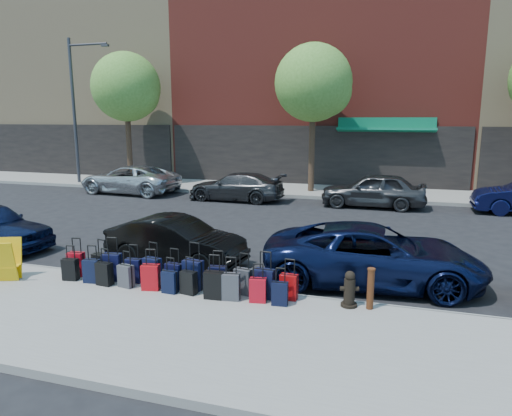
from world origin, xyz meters
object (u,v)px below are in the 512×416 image
(car_far_1, at_px, (236,187))
(car_far_2, at_px, (373,190))
(tree_center, at_px, (316,85))
(car_far_0, at_px, (130,179))
(tree_left, at_px, (128,89))
(suitcase_front_5, at_px, (174,275))
(bollard, at_px, (371,288))
(car_near_1, at_px, (176,241))
(fire_hydrant, at_px, (349,290))
(car_near_2, at_px, (373,255))
(streetlight, at_px, (76,103))
(display_rack, at_px, (7,260))

(car_far_1, relative_size, car_far_2, 1.02)
(tree_center, relative_size, car_far_0, 1.40)
(tree_left, distance_m, suitcase_front_5, 18.11)
(bollard, relative_size, car_near_1, 0.22)
(car_far_0, bearing_deg, fire_hydrant, 51.00)
(bollard, relative_size, car_far_1, 0.18)
(tree_left, bearing_deg, car_near_2, -41.53)
(streetlight, height_order, car_far_2, streetlight)
(suitcase_front_5, distance_m, bollard, 4.20)
(car_near_2, bearing_deg, suitcase_front_5, 110.16)
(tree_center, relative_size, streetlight, 0.91)
(streetlight, bearing_deg, tree_center, 2.98)
(fire_hydrant, bearing_deg, car_near_1, 143.93)
(fire_hydrant, bearing_deg, car_far_1, 105.15)
(car_near_1, distance_m, car_far_0, 12.37)
(tree_center, xyz_separation_m, display_rack, (-4.53, -15.02, -4.79))
(display_rack, bearing_deg, car_near_2, -3.36)
(car_near_2, relative_size, car_far_1, 1.11)
(suitcase_front_5, height_order, bollard, suitcase_front_5)
(suitcase_front_5, distance_m, car_near_2, 4.60)
(suitcase_front_5, distance_m, car_far_1, 11.68)
(suitcase_front_5, height_order, car_near_2, car_near_2)
(car_near_1, height_order, car_near_2, car_near_2)
(tree_left, distance_m, car_far_0, 5.51)
(car_near_1, distance_m, car_far_1, 9.54)
(car_far_1, distance_m, car_far_2, 6.25)
(fire_hydrant, bearing_deg, streetlight, 126.67)
(bollard, height_order, car_far_2, car_far_2)
(tree_center, height_order, bollard, tree_center)
(car_near_1, bearing_deg, car_far_1, 15.47)
(streetlight, height_order, car_near_2, streetlight)
(car_near_2, xyz_separation_m, car_far_1, (-6.70, 9.47, -0.04))
(suitcase_front_5, distance_m, car_near_1, 2.21)
(suitcase_front_5, height_order, fire_hydrant, suitcase_front_5)
(tree_left, xyz_separation_m, car_near_1, (8.92, -12.35, -4.79))
(streetlight, distance_m, car_near_1, 17.11)
(streetlight, relative_size, car_far_1, 1.77)
(tree_center, bearing_deg, streetlight, -177.02)
(car_far_1, xyz_separation_m, car_far_2, (6.24, 0.16, 0.10))
(display_rack, relative_size, car_near_2, 0.19)
(tree_center, relative_size, car_far_1, 1.61)
(fire_hydrant, distance_m, car_far_0, 16.97)
(tree_left, relative_size, suitcase_front_5, 8.23)
(suitcase_front_5, xyz_separation_m, car_far_2, (3.71, 11.56, 0.33))
(car_near_1, bearing_deg, tree_center, -1.45)
(car_near_2, bearing_deg, car_near_1, 84.53)
(tree_center, height_order, fire_hydrant, tree_center)
(bollard, height_order, car_near_2, car_near_2)
(streetlight, distance_m, car_far_0, 6.14)
(tree_left, relative_size, car_far_2, 1.64)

